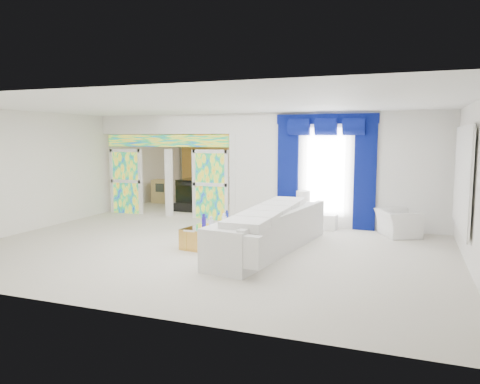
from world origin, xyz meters
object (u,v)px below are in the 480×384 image
at_px(white_sofa, 271,232).
at_px(coffee_table, 217,233).
at_px(grand_piano, 206,191).
at_px(console_table, 314,221).
at_px(armchair, 398,223).

xyz_separation_m(white_sofa, coffee_table, (-1.35, 0.30, -0.17)).
distance_m(coffee_table, grand_piano, 5.89).
xyz_separation_m(console_table, grand_piano, (-4.39, 2.90, 0.27)).
height_order(coffee_table, console_table, coffee_table).
bearing_deg(grand_piano, coffee_table, -60.73).
xyz_separation_m(white_sofa, grand_piano, (-4.00, 5.55, 0.07)).
bearing_deg(armchair, white_sofa, 107.99).
relative_size(white_sofa, armchair, 4.26).
bearing_deg(armchair, console_table, 56.70).
distance_m(white_sofa, armchair, 3.43).
distance_m(armchair, grand_piano, 7.18).
xyz_separation_m(armchair, grand_piano, (-6.45, 3.15, 0.15)).
bearing_deg(coffee_table, armchair, 28.89).
height_order(console_table, armchair, armchair).
xyz_separation_m(coffee_table, armchair, (3.80, 2.10, 0.09)).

